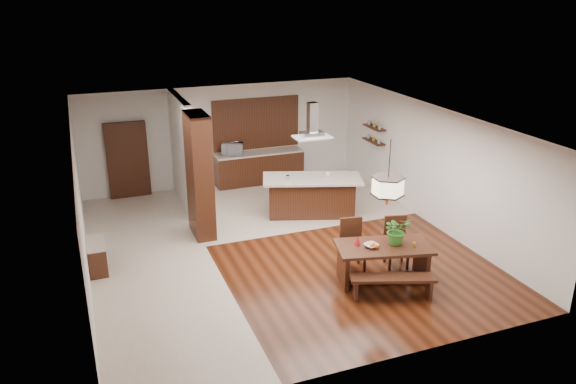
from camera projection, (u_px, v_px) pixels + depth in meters
name	position (u px, v px, depth m)	size (l,w,h in m)	color
room_shell	(275.00, 158.00, 11.97)	(9.00, 9.04, 2.92)	#321409
tile_hallway	(152.00, 266.00, 11.76)	(2.50, 9.00, 0.01)	beige
tile_kitchen	(288.00, 201.00, 15.29)	(5.50, 4.00, 0.01)	beige
soffit_band	(275.00, 120.00, 11.68)	(8.00, 9.00, 0.02)	#3F1B0F
partition_pier	(200.00, 176.00, 12.76)	(0.45, 1.00, 2.90)	black
partition_stub	(182.00, 152.00, 14.60)	(0.18, 2.40, 2.90)	silver
hallway_console	(97.00, 256.00, 11.48)	(0.37, 0.88, 0.63)	black
hallway_doorway	(128.00, 160.00, 15.27)	(1.10, 0.20, 2.10)	black
rear_counter	(259.00, 167.00, 16.53)	(2.60, 0.62, 0.95)	black
kitchen_window	(256.00, 123.00, 16.32)	(2.60, 0.08, 1.50)	#95612C
shelf_lower	(373.00, 141.00, 15.77)	(0.26, 0.90, 0.04)	black
shelf_upper	(374.00, 127.00, 15.63)	(0.26, 0.90, 0.04)	black
dining_table	(383.00, 255.00, 11.00)	(2.01, 1.33, 0.77)	black
dining_bench	(392.00, 287.00, 10.50)	(1.59, 0.35, 0.45)	black
dining_chair_left	(353.00, 245.00, 11.48)	(0.47, 0.47, 1.06)	black
dining_chair_right	(397.00, 243.00, 11.59)	(0.47, 0.47, 1.05)	black
pendant_lantern	(389.00, 174.00, 10.41)	(0.64, 0.64, 1.31)	#F4E2BB
foliage_plant	(397.00, 230.00, 10.91)	(0.51, 0.45, 0.57)	#317426
fruit_bowl	(371.00, 246.00, 10.84)	(0.26, 0.26, 0.06)	beige
napkin_cone	(358.00, 241.00, 10.90)	(0.12, 0.12, 0.19)	#B50C1A
gold_ornament	(414.00, 245.00, 10.85)	(0.06, 0.06, 0.09)	gold
kitchen_island	(311.00, 196.00, 14.20)	(2.67, 1.80, 1.01)	black
range_hood	(312.00, 120.00, 13.53)	(0.90, 0.55, 0.87)	silver
island_cup	(328.00, 174.00, 14.08)	(0.14, 0.14, 0.11)	silver
microwave	(232.00, 149.00, 16.07)	(0.60, 0.41, 0.33)	#B9BAC1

